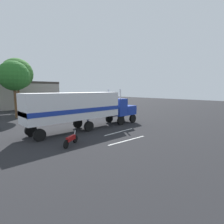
{
  "coord_description": "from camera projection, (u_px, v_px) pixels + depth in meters",
  "views": [
    {
      "loc": [
        -16.1,
        -16.18,
        4.54
      ],
      "look_at": [
        -0.87,
        0.02,
        1.6
      ],
      "focal_mm": 28.01,
      "sensor_mm": 36.0,
      "label": 1
    }
  ],
  "objects": [
    {
      "name": "semi_truck",
      "position": [
        84.0,
        107.0,
        19.4
      ],
      "size": [
        14.19,
        2.94,
        4.5
      ],
      "color": "#193399",
      "rests_on": "ground_plane"
    },
    {
      "name": "lane_stripe_near",
      "position": [
        119.0,
        132.0,
        18.58
      ],
      "size": [
        4.4,
        0.35,
        0.01
      ],
      "primitive_type": "cube",
      "rotation": [
        0.0,
        0.0,
        0.04
      ],
      "color": "silver",
      "rests_on": "ground_plane"
    },
    {
      "name": "ground_plane",
      "position": [
        117.0,
        123.0,
        23.21
      ],
      "size": [
        120.0,
        120.0,
        0.0
      ],
      "primitive_type": "plane",
      "color": "#232326"
    },
    {
      "name": "tree_left",
      "position": [
        17.0,
        74.0,
        33.89
      ],
      "size": [
        5.89,
        5.89,
        10.45
      ],
      "color": "brown",
      "rests_on": "ground_plane"
    },
    {
      "name": "tree_center",
      "position": [
        14.0,
        76.0,
        26.71
      ],
      "size": [
        4.54,
        4.54,
        8.81
      ],
      "color": "brown",
      "rests_on": "ground_plane"
    },
    {
      "name": "building_backdrop",
      "position": [
        22.0,
        94.0,
        41.45
      ],
      "size": [
        15.97,
        6.17,
        6.32
      ],
      "color": "#9E938C",
      "rests_on": "ground_plane"
    },
    {
      "name": "lane_stripe_mid",
      "position": [
        127.0,
        140.0,
        15.5
      ],
      "size": [
        4.4,
        0.39,
        0.01
      ],
      "primitive_type": "cube",
      "rotation": [
        0.0,
        0.0,
        -0.05
      ],
      "color": "silver",
      "rests_on": "ground_plane"
    },
    {
      "name": "parked_bus",
      "position": [
        78.0,
        102.0,
        32.7
      ],
      "size": [
        11.25,
        4.11,
        3.4
      ],
      "color": "silver",
      "rests_on": "ground_plane"
    },
    {
      "name": "person_bystander",
      "position": [
        88.0,
        116.0,
        23.45
      ],
      "size": [
        0.38,
        0.48,
        1.63
      ],
      "color": "#2D3347",
      "rests_on": "ground_plane"
    },
    {
      "name": "motorcycle",
      "position": [
        71.0,
        140.0,
        14.06
      ],
      "size": [
        1.88,
        1.13,
        1.12
      ],
      "color": "black",
      "rests_on": "ground_plane"
    }
  ]
}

